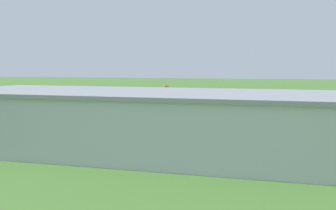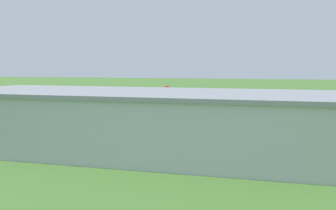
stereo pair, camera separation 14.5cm
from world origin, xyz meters
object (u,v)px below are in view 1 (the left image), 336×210
(hangar, at_px, (136,122))
(biplane, at_px, (176,96))
(person_at_fence_line, at_px, (298,127))
(car_black, at_px, (20,122))

(hangar, relative_size, biplane, 4.65)
(biplane, distance_m, person_at_fence_line, 32.55)
(car_black, distance_m, person_at_fence_line, 35.28)
(hangar, distance_m, biplane, 42.32)
(biplane, xyz_separation_m, car_black, (12.54, 29.55, -1.88))
(person_at_fence_line, bearing_deg, biplane, -46.78)
(biplane, bearing_deg, car_black, 67.01)
(car_black, bearing_deg, biplane, -112.99)
(car_black, xyz_separation_m, person_at_fence_line, (-34.79, -5.87, -0.08))
(hangar, relative_size, car_black, 9.67)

